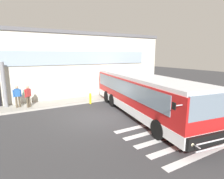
{
  "coord_description": "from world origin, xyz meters",
  "views": [
    {
      "loc": [
        -4.67,
        -10.12,
        4.1
      ],
      "look_at": [
        1.8,
        1.5,
        1.5
      ],
      "focal_mm": 28.64,
      "sensor_mm": 36.0,
      "label": 1
    }
  ],
  "objects_px": {
    "entry_support_column": "(4,85)",
    "bus_main_foreground": "(141,95)",
    "safety_bollard_yellow": "(90,99)",
    "passenger_by_doorway": "(28,95)",
    "passenger_near_column": "(17,95)"
  },
  "relations": [
    {
      "from": "passenger_near_column",
      "to": "passenger_by_doorway",
      "type": "bearing_deg",
      "value": -26.92
    },
    {
      "from": "entry_support_column",
      "to": "safety_bollard_yellow",
      "type": "bearing_deg",
      "value": -16.19
    },
    {
      "from": "passenger_by_doorway",
      "to": "safety_bollard_yellow",
      "type": "relative_size",
      "value": 1.86
    },
    {
      "from": "entry_support_column",
      "to": "bus_main_foreground",
      "type": "distance_m",
      "value": 10.23
    },
    {
      "from": "passenger_by_doorway",
      "to": "bus_main_foreground",
      "type": "bearing_deg",
      "value": -36.13
    },
    {
      "from": "entry_support_column",
      "to": "bus_main_foreground",
      "type": "relative_size",
      "value": 0.29
    },
    {
      "from": "bus_main_foreground",
      "to": "safety_bollard_yellow",
      "type": "distance_m",
      "value": 4.72
    },
    {
      "from": "bus_main_foreground",
      "to": "passenger_by_doorway",
      "type": "distance_m",
      "value": 8.47
    },
    {
      "from": "bus_main_foreground",
      "to": "passenger_near_column",
      "type": "distance_m",
      "value": 9.23
    },
    {
      "from": "bus_main_foreground",
      "to": "passenger_near_column",
      "type": "height_order",
      "value": "bus_main_foreground"
    },
    {
      "from": "safety_bollard_yellow",
      "to": "entry_support_column",
      "type": "bearing_deg",
      "value": 163.81
    },
    {
      "from": "passenger_by_doorway",
      "to": "safety_bollard_yellow",
      "type": "distance_m",
      "value": 4.84
    },
    {
      "from": "entry_support_column",
      "to": "bus_main_foreground",
      "type": "xyz_separation_m",
      "value": [
        8.33,
        -5.92,
        -0.53
      ]
    },
    {
      "from": "entry_support_column",
      "to": "passenger_near_column",
      "type": "bearing_deg",
      "value": -35.98
    },
    {
      "from": "entry_support_column",
      "to": "safety_bollard_yellow",
      "type": "height_order",
      "value": "entry_support_column"
    }
  ]
}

